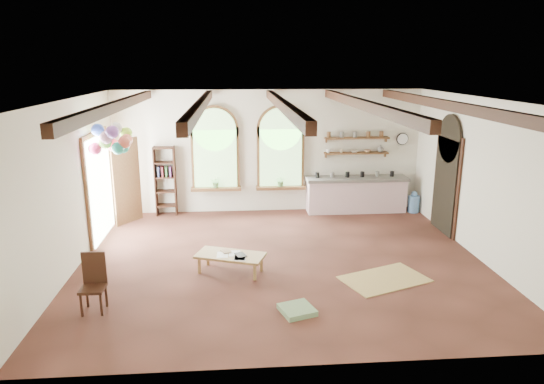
{
  "coord_description": "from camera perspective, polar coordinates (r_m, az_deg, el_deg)",
  "views": [
    {
      "loc": [
        -0.9,
        -9.01,
        3.84
      ],
      "look_at": [
        -0.15,
        0.6,
        1.28
      ],
      "focal_mm": 32.0,
      "sensor_mm": 36.0,
      "label": 1
    }
  ],
  "objects": [
    {
      "name": "wall_shelf_upper",
      "position": [
        12.94,
        9.95,
        6.28
      ],
      "size": [
        1.7,
        0.24,
        0.04
      ],
      "primitive_type": "cube",
      "color": "brown",
      "rests_on": "wall_back"
    },
    {
      "name": "tablet",
      "position": [
        9.17,
        -3.72,
        -7.38
      ],
      "size": [
        0.25,
        0.29,
        0.01
      ],
      "primitive_type": "cube",
      "rotation": [
        0.0,
        0.0,
        0.37
      ],
      "color": "black",
      "rests_on": "coffee_table"
    },
    {
      "name": "potted_plant_right",
      "position": [
        12.74,
        1.05,
        1.33
      ],
      "size": [
        0.27,
        0.23,
        0.3
      ],
      "primitive_type": "imported",
      "color": "#598C4C",
      "rests_on": "window_right"
    },
    {
      "name": "floor",
      "position": [
        9.84,
        1.14,
        -8.09
      ],
      "size": [
        8.0,
        8.0,
        0.0
      ],
      "primitive_type": "plane",
      "color": "brown",
      "rests_on": "ground"
    },
    {
      "name": "water_jug_b",
      "position": [
        13.41,
        16.32,
        -1.25
      ],
      "size": [
        0.3,
        0.3,
        0.58
      ],
      "color": "#5684BA",
      "rests_on": "floor"
    },
    {
      "name": "potted_plant_left",
      "position": [
        12.7,
        -6.61,
        1.18
      ],
      "size": [
        0.27,
        0.23,
        0.3
      ],
      "primitive_type": "imported",
      "color": "#598C4C",
      "rests_on": "window_left"
    },
    {
      "name": "wall_clock",
      "position": [
        13.37,
        15.1,
        6.05
      ],
      "size": [
        0.32,
        0.04,
        0.32
      ],
      "primitive_type": "cylinder",
      "rotation": [
        1.57,
        0.0,
        0.0
      ],
      "color": "black",
      "rests_on": "wall_back"
    },
    {
      "name": "floor_mat",
      "position": [
        9.27,
        13.09,
        -9.95
      ],
      "size": [
        1.75,
        1.42,
        0.02
      ],
      "primitive_type": "cube",
      "rotation": [
        0.0,
        0.0,
        0.37
      ],
      "color": "tan",
      "rests_on": "floor"
    },
    {
      "name": "shelf_cup_a",
      "position": [
        12.82,
        6.63,
        4.82
      ],
      "size": [
        0.12,
        0.1,
        0.1
      ],
      "primitive_type": "imported",
      "color": "white",
      "rests_on": "wall_shelf_lower"
    },
    {
      "name": "window_left",
      "position": [
        12.64,
        -6.7,
        4.74
      ],
      "size": [
        1.3,
        0.28,
        2.2
      ],
      "color": "brown",
      "rests_on": "floor"
    },
    {
      "name": "shelf_cup_b",
      "position": [
        12.9,
        8.16,
        4.82
      ],
      "size": [
        0.1,
        0.1,
        0.09
      ],
      "primitive_type": "imported",
      "color": "beige",
      "rests_on": "wall_shelf_lower"
    },
    {
      "name": "shelf_vase",
      "position": [
        13.16,
        12.65,
        5.02
      ],
      "size": [
        0.18,
        0.18,
        0.19
      ],
      "primitive_type": "imported",
      "color": "slate",
      "rests_on": "wall_shelf_lower"
    },
    {
      "name": "balloon_cluster",
      "position": [
        10.53,
        -18.27,
        5.92
      ],
      "size": [
        0.84,
        0.91,
        1.16
      ],
      "color": "silver",
      "rests_on": "floor"
    },
    {
      "name": "water_jug_a",
      "position": [
        13.34,
        13.15,
        -1.06
      ],
      "size": [
        0.31,
        0.31,
        0.61
      ],
      "color": "#5684BA",
      "rests_on": "floor"
    },
    {
      "name": "shelf_bowl_a",
      "position": [
        12.98,
        9.67,
        4.74
      ],
      "size": [
        0.22,
        0.22,
        0.05
      ],
      "primitive_type": "imported",
      "color": "beige",
      "rests_on": "wall_shelf_lower"
    },
    {
      "name": "right_doorway",
      "position": [
        11.9,
        19.73,
        0.69
      ],
      "size": [
        0.1,
        1.3,
        2.4
      ],
      "primitive_type": "cube",
      "color": "black",
      "rests_on": "floor"
    },
    {
      "name": "coffee_table",
      "position": [
        9.24,
        -4.93,
        -7.55
      ],
      "size": [
        1.4,
        0.98,
        0.36
      ],
      "color": "#A2774A",
      "rests_on": "floor"
    },
    {
      "name": "kitchen_counter",
      "position": [
        13.06,
        9.86,
        -0.25
      ],
      "size": [
        2.68,
        0.62,
        0.94
      ],
      "color": "beige",
      "rests_on": "floor"
    },
    {
      "name": "ceiling_beams",
      "position": [
        9.08,
        1.25,
        10.22
      ],
      "size": [
        6.2,
        6.8,
        0.18
      ],
      "primitive_type": null,
      "color": "#361C11",
      "rests_on": "ceiling"
    },
    {
      "name": "side_chair",
      "position": [
        8.38,
        -20.22,
        -11.29
      ],
      "size": [
        0.38,
        0.38,
        0.95
      ],
      "color": "#361C11",
      "rests_on": "floor"
    },
    {
      "name": "shelf_bowl_b",
      "position": [
        13.07,
        11.16,
        4.75
      ],
      "size": [
        0.2,
        0.2,
        0.06
      ],
      "primitive_type": "imported",
      "color": "#8C664C",
      "rests_on": "wall_shelf_lower"
    },
    {
      "name": "table_book",
      "position": [
        9.32,
        -5.9,
        -7.03
      ],
      "size": [
        0.24,
        0.27,
        0.02
      ],
      "primitive_type": "imported",
      "rotation": [
        0.0,
        0.0,
        0.4
      ],
      "color": "olive",
      "rests_on": "coffee_table"
    },
    {
      "name": "bookshelf",
      "position": [
        12.8,
        -12.44,
        1.27
      ],
      "size": [
        0.53,
        0.32,
        1.8
      ],
      "color": "#361C11",
      "rests_on": "floor"
    },
    {
      "name": "window_right",
      "position": [
        12.69,
        1.02,
        4.87
      ],
      "size": [
        1.3,
        0.28,
        2.2
      ],
      "color": "brown",
      "rests_on": "floor"
    },
    {
      "name": "left_doorway",
      "position": [
        11.55,
        -19.66,
        0.54
      ],
      "size": [
        0.1,
        1.9,
        2.5
      ],
      "primitive_type": "cube",
      "color": "brown",
      "rests_on": "floor"
    },
    {
      "name": "wall_shelf_lower",
      "position": [
        13.0,
        9.87,
        4.53
      ],
      "size": [
        1.7,
        0.24,
        0.04
      ],
      "primitive_type": "cube",
      "color": "brown",
      "rests_on": "wall_back"
    },
    {
      "name": "floor_cushion",
      "position": [
        7.95,
        2.97,
        -13.68
      ],
      "size": [
        0.63,
        0.63,
        0.09
      ],
      "primitive_type": "cube",
      "rotation": [
        0.0,
        0.0,
        0.32
      ],
      "color": "#6C8E62",
      "rests_on": "floor"
    }
  ]
}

